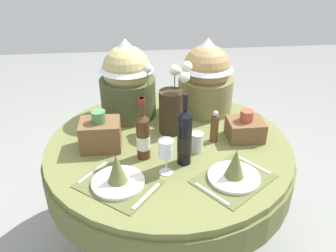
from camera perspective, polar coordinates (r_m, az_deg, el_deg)
The scene contains 14 objects.
ground at distance 2.35m, azimuth 0.08°, elevation -18.11°, with size 8.00×8.00×0.00m, color gray.
dining_table at distance 1.94m, azimuth 0.10°, elevation -5.91°, with size 1.34×1.34×0.74m.
place_setting_left at distance 1.56m, azimuth -8.34°, elevation -8.19°, with size 0.43×0.41×0.16m.
place_setting_right at distance 1.60m, azimuth 10.95°, elevation -7.31°, with size 0.43×0.41×0.16m.
flower_vase at distance 1.89m, azimuth 0.74°, elevation 3.48°, with size 0.26×0.17×0.41m.
wine_bottle_left at distance 1.63m, azimuth 2.76°, elevation -1.86°, with size 0.07×0.07×0.37m.
wine_bottle_centre at distance 1.68m, azimuth -4.15°, elevation -1.66°, with size 0.07×0.07×0.33m.
wine_glass_left at distance 1.57m, azimuth -0.33°, elevation -3.88°, with size 0.07×0.07×0.18m.
tumbler_near_left at distance 1.77m, azimuth 4.84°, elevation -2.69°, with size 0.06×0.06×0.10m, color silver.
pepper_mill at distance 1.85m, azimuth 7.69°, elevation -0.22°, with size 0.04×0.04×0.18m.
gift_tub_back_left at distance 2.05m, azimuth -6.79°, elevation 8.09°, with size 0.33×0.33×0.47m.
gift_tub_back_right at distance 2.11m, azimuth 6.36°, elevation 8.54°, with size 0.34×0.34×0.46m.
woven_basket_side_left at distance 1.81m, azimuth -11.11°, elevation -1.24°, with size 0.20×0.16×0.21m.
woven_basket_side_right at distance 1.92m, azimuth 12.64°, elevation -0.33°, with size 0.19×0.16×0.17m.
Camera 1 is at (-0.16, -1.57, 1.74)m, focal length 36.85 mm.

